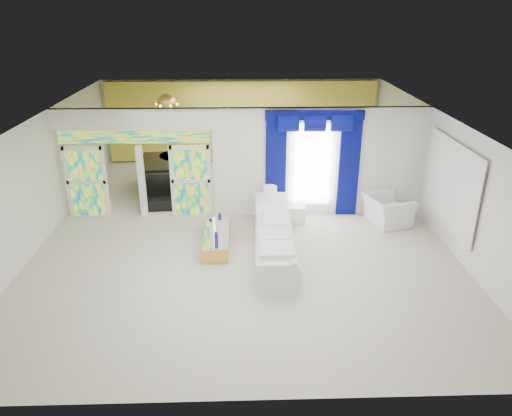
{
  "coord_description": "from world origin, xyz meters",
  "views": [
    {
      "loc": [
        -0.03,
        -11.53,
        5.52
      ],
      "look_at": [
        0.3,
        -1.2,
        1.1
      ],
      "focal_mm": 33.79,
      "sensor_mm": 36.0,
      "label": 1
    }
  ],
  "objects_px": {
    "console_table": "(281,214)",
    "armchair": "(387,210)",
    "coffee_table": "(217,240)",
    "grand_piano": "(166,175)",
    "white_sofa": "(273,238)"
  },
  "relations": [
    {
      "from": "console_table",
      "to": "grand_piano",
      "type": "xyz_separation_m",
      "value": [
        -3.45,
        2.54,
        0.27
      ]
    },
    {
      "from": "console_table",
      "to": "grand_piano",
      "type": "distance_m",
      "value": 4.29
    },
    {
      "from": "white_sofa",
      "to": "coffee_table",
      "type": "height_order",
      "value": "white_sofa"
    },
    {
      "from": "armchair",
      "to": "console_table",
      "type": "bearing_deg",
      "value": 71.26
    },
    {
      "from": "coffee_table",
      "to": "grand_piano",
      "type": "height_order",
      "value": "grand_piano"
    },
    {
      "from": "armchair",
      "to": "coffee_table",
      "type": "bearing_deg",
      "value": 90.7
    },
    {
      "from": "coffee_table",
      "to": "armchair",
      "type": "distance_m",
      "value": 4.7
    },
    {
      "from": "grand_piano",
      "to": "armchair",
      "type": "bearing_deg",
      "value": -28.01
    },
    {
      "from": "console_table",
      "to": "armchair",
      "type": "height_order",
      "value": "armchair"
    },
    {
      "from": "coffee_table",
      "to": "console_table",
      "type": "height_order",
      "value": "console_table"
    },
    {
      "from": "white_sofa",
      "to": "armchair",
      "type": "relative_size",
      "value": 3.33
    },
    {
      "from": "console_table",
      "to": "white_sofa",
      "type": "bearing_deg",
      "value": -100.38
    },
    {
      "from": "coffee_table",
      "to": "console_table",
      "type": "relative_size",
      "value": 1.33
    },
    {
      "from": "white_sofa",
      "to": "armchair",
      "type": "xyz_separation_m",
      "value": [
        3.17,
        1.56,
        0.01
      ]
    },
    {
      "from": "coffee_table",
      "to": "grand_piano",
      "type": "distance_m",
      "value": 4.38
    }
  ]
}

